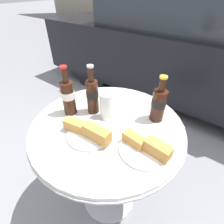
# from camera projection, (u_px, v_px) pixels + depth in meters

# --- Properties ---
(ground_plane) EXTENTS (30.00, 30.00, 0.00)m
(ground_plane) POSITION_uv_depth(u_px,v_px,m) (109.00, 198.00, 1.30)
(ground_plane) COLOR gray
(bistro_table) EXTENTS (0.76, 0.76, 0.73)m
(bistro_table) POSITION_uv_depth(u_px,v_px,m) (108.00, 145.00, 0.95)
(bistro_table) COLOR #B7B7BC
(bistro_table) RESTS_ON ground_plane
(cola_bottle_left) EXTENTS (0.07, 0.07, 0.24)m
(cola_bottle_left) POSITION_uv_depth(u_px,v_px,m) (159.00, 104.00, 0.84)
(cola_bottle_left) COLOR #33190F
(cola_bottle_left) RESTS_ON bistro_table
(cola_bottle_right) EXTENTS (0.06, 0.06, 0.26)m
(cola_bottle_right) POSITION_uv_depth(u_px,v_px,m) (92.00, 95.00, 0.89)
(cola_bottle_right) COLOR #33190F
(cola_bottle_right) RESTS_ON bistro_table
(cola_bottle_center) EXTENTS (0.07, 0.07, 0.26)m
(cola_bottle_center) POSITION_uv_depth(u_px,v_px,m) (68.00, 96.00, 0.88)
(cola_bottle_center) COLOR #33190F
(cola_bottle_center) RESTS_ON bistro_table
(drinking_glass) EXTENTS (0.07, 0.07, 0.14)m
(drinking_glass) POSITION_uv_depth(u_px,v_px,m) (107.00, 107.00, 0.87)
(drinking_glass) COLOR silver
(drinking_glass) RESTS_ON bistro_table
(lunch_plate_near) EXTENTS (0.22, 0.21, 0.07)m
(lunch_plate_near) POSITION_uv_depth(u_px,v_px,m) (146.00, 147.00, 0.71)
(lunch_plate_near) COLOR white
(lunch_plate_near) RESTS_ON bistro_table
(lunch_plate_far) EXTENTS (0.24, 0.20, 0.07)m
(lunch_plate_far) POSITION_uv_depth(u_px,v_px,m) (89.00, 132.00, 0.78)
(lunch_plate_far) COLOR white
(lunch_plate_far) RESTS_ON bistro_table
(parked_car) EXTENTS (4.13, 1.76, 1.41)m
(parked_car) POSITION_uv_depth(u_px,v_px,m) (204.00, 44.00, 2.19)
(parked_car) COLOR black
(parked_car) RESTS_ON ground_plane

